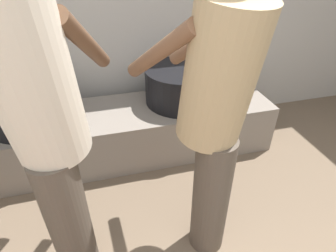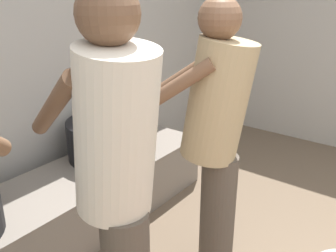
{
  "view_description": "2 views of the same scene",
  "coord_description": "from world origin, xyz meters",
  "px_view_note": "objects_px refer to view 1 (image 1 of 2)",
  "views": [
    {
      "loc": [
        -0.19,
        0.12,
        1.53
      ],
      "look_at": [
        0.12,
        1.26,
        0.75
      ],
      "focal_mm": 29.66,
      "sensor_mm": 36.0,
      "label": 1
    },
    {
      "loc": [
        -1.3,
        0.2,
        1.63
      ],
      "look_at": [
        0.25,
        1.38,
        0.88
      ],
      "focal_mm": 39.73,
      "sensor_mm": 36.0,
      "label": 2
    }
  ],
  "objects_px": {
    "cooking_pot_secondary": "(182,85)",
    "cook_in_tan_shirt": "(215,111)",
    "cooking_pot_main": "(26,107)",
    "cook_in_cream_shirt": "(44,123)"
  },
  "relations": [
    {
      "from": "cooking_pot_main",
      "to": "cook_in_tan_shirt",
      "type": "relative_size",
      "value": 0.46
    },
    {
      "from": "cooking_pot_secondary",
      "to": "cook_in_tan_shirt",
      "type": "distance_m",
      "value": 1.07
    },
    {
      "from": "cook_in_tan_shirt",
      "to": "cooking_pot_main",
      "type": "bearing_deg",
      "value": 136.72
    },
    {
      "from": "cooking_pot_secondary",
      "to": "cook_in_tan_shirt",
      "type": "relative_size",
      "value": 0.38
    },
    {
      "from": "cooking_pot_main",
      "to": "cook_in_cream_shirt",
      "type": "height_order",
      "value": "cook_in_cream_shirt"
    },
    {
      "from": "cook_in_cream_shirt",
      "to": "cooking_pot_secondary",
      "type": "bearing_deg",
      "value": 48.2
    },
    {
      "from": "cooking_pot_main",
      "to": "cook_in_cream_shirt",
      "type": "bearing_deg",
      "value": -71.96
    },
    {
      "from": "cooking_pot_secondary",
      "to": "cook_in_tan_shirt",
      "type": "height_order",
      "value": "cook_in_tan_shirt"
    },
    {
      "from": "cooking_pot_secondary",
      "to": "cook_in_cream_shirt",
      "type": "bearing_deg",
      "value": -131.8
    },
    {
      "from": "cook_in_cream_shirt",
      "to": "cook_in_tan_shirt",
      "type": "height_order",
      "value": "cook_in_cream_shirt"
    }
  ]
}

